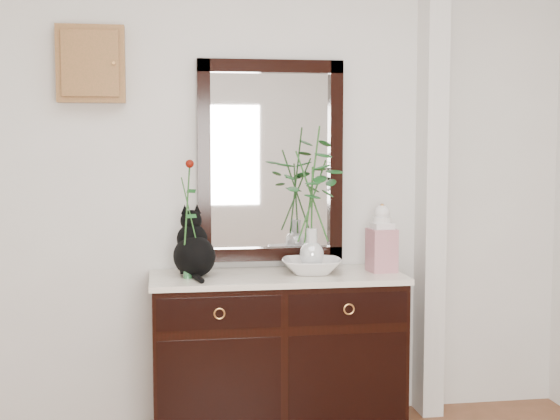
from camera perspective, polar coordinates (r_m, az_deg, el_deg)
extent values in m
cube|color=silver|center=(4.29, -2.04, 2.39)|extent=(3.60, 0.04, 2.70)
cube|color=silver|center=(4.44, 11.01, 2.40)|extent=(0.12, 0.20, 2.70)
cube|color=black|center=(4.20, -0.21, -9.99)|extent=(1.30, 0.50, 0.82)
cube|color=white|center=(4.11, -0.22, -4.94)|extent=(1.33, 0.52, 0.03)
cube|color=black|center=(4.28, -0.69, 3.60)|extent=(0.80, 0.06, 1.10)
cube|color=white|center=(4.30, -0.72, 3.60)|extent=(0.66, 0.01, 0.96)
cube|color=brown|center=(4.25, -13.66, 10.33)|extent=(0.35, 0.10, 0.40)
imported|color=white|center=(4.14, 2.33, -4.12)|extent=(0.36, 0.36, 0.08)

